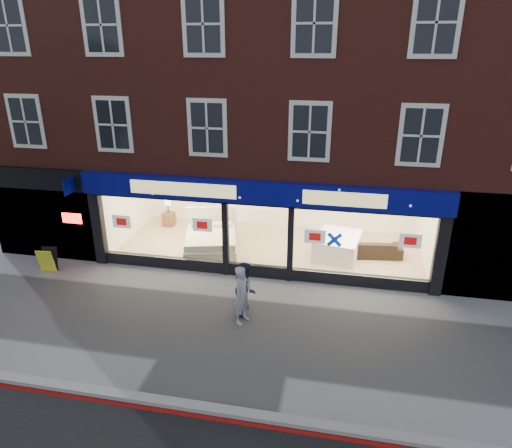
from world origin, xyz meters
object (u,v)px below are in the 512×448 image
(display_bed, at_px, (211,240))
(mattress_stack, at_px, (338,245))
(a_board, at_px, (48,260))
(pedestrian_grey, at_px, (242,295))
(sofa, at_px, (372,248))
(pedestrian_blue, at_px, (246,288))

(display_bed, distance_m, mattress_stack, 4.55)
(mattress_stack, distance_m, a_board, 9.87)
(a_board, bearing_deg, pedestrian_grey, -17.88)
(a_board, height_order, pedestrian_grey, pedestrian_grey)
(display_bed, height_order, mattress_stack, display_bed)
(mattress_stack, height_order, pedestrian_grey, pedestrian_grey)
(sofa, xyz_separation_m, pedestrian_blue, (-3.62, -4.28, 0.39))
(display_bed, relative_size, pedestrian_grey, 1.59)
(mattress_stack, xyz_separation_m, a_board, (-9.40, -3.00, -0.04))
(display_bed, relative_size, sofa, 1.31)
(a_board, bearing_deg, pedestrian_blue, -14.19)
(display_bed, height_order, pedestrian_blue, pedestrian_blue)
(display_bed, height_order, pedestrian_grey, pedestrian_grey)
(pedestrian_blue, bearing_deg, pedestrian_grey, 177.19)
(sofa, height_order, pedestrian_blue, pedestrian_blue)
(display_bed, relative_size, a_board, 3.14)
(sofa, xyz_separation_m, a_board, (-10.60, -3.15, 0.03))
(a_board, xyz_separation_m, pedestrian_grey, (6.99, -1.60, 0.41))
(mattress_stack, height_order, a_board, a_board)
(display_bed, distance_m, a_board, 5.51)
(display_bed, xyz_separation_m, pedestrian_blue, (2.11, -3.72, 0.33))
(mattress_stack, xyz_separation_m, pedestrian_grey, (-2.41, -4.60, 0.37))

